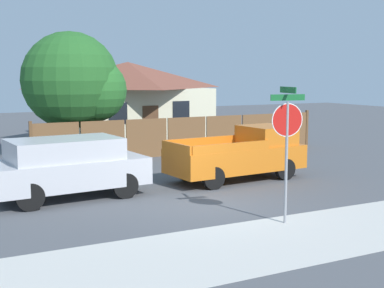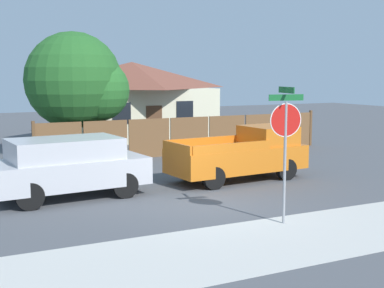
% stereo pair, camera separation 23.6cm
% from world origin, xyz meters
% --- Properties ---
extents(ground_plane, '(80.00, 80.00, 0.00)m').
position_xyz_m(ground_plane, '(0.00, 0.00, 0.00)').
color(ground_plane, '#4C4F54').
extents(sidewalk_strip, '(36.00, 3.20, 0.01)m').
position_xyz_m(sidewalk_strip, '(0.00, -3.60, 0.00)').
color(sidewalk_strip, beige).
rests_on(sidewalk_strip, ground).
extents(wooden_fence, '(14.00, 0.12, 1.81)m').
position_xyz_m(wooden_fence, '(3.86, 8.69, 0.86)').
color(wooden_fence, brown).
rests_on(wooden_fence, ground).
extents(house, '(8.66, 7.04, 4.35)m').
position_xyz_m(house, '(3.94, 16.35, 2.25)').
color(house, beige).
rests_on(house, ground).
extents(oak_tree, '(4.38, 4.17, 5.48)m').
position_xyz_m(oak_tree, '(-0.89, 9.90, 3.30)').
color(oak_tree, brown).
rests_on(oak_tree, ground).
extents(red_suv, '(4.65, 2.35, 1.79)m').
position_xyz_m(red_suv, '(-3.19, 2.58, 0.98)').
color(red_suv, '#B7B7BC').
rests_on(red_suv, ground).
extents(orange_pickup, '(4.99, 2.24, 1.83)m').
position_xyz_m(orange_pickup, '(2.88, 2.60, 0.89)').
color(orange_pickup, orange).
rests_on(orange_pickup, ground).
extents(stop_sign, '(0.89, 0.80, 3.36)m').
position_xyz_m(stop_sign, '(0.87, -2.54, 2.29)').
color(stop_sign, gray).
rests_on(stop_sign, ground).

